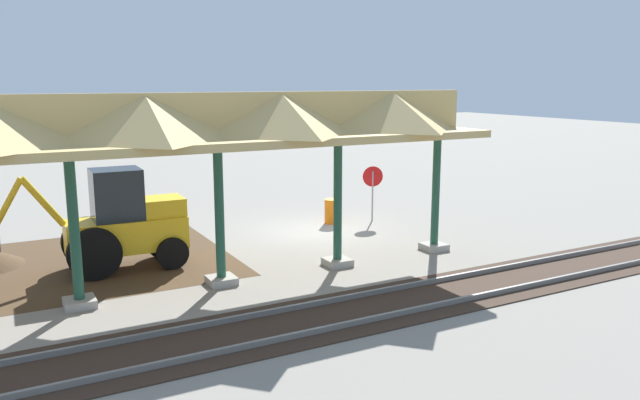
{
  "coord_description": "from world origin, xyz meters",
  "views": [
    {
      "loc": [
        10.0,
        18.65,
        5.2
      ],
      "look_at": [
        1.12,
        2.29,
        1.6
      ],
      "focal_mm": 35.0,
      "sensor_mm": 36.0,
      "label": 1
    }
  ],
  "objects": [
    {
      "name": "ground_plane",
      "position": [
        0.0,
        0.0,
        0.0
      ],
      "size": [
        120.0,
        120.0,
        0.0
      ],
      "primitive_type": "plane",
      "color": "gray"
    },
    {
      "name": "dirt_work_zone",
      "position": [
        8.58,
        0.2,
        0.0
      ],
      "size": [
        9.75,
        7.0,
        0.01
      ],
      "primitive_type": "cube",
      "color": "#4C3823",
      "rests_on": "ground"
    },
    {
      "name": "platform_canopy",
      "position": [
        4.89,
        3.88,
        4.16
      ],
      "size": [
        15.05,
        3.2,
        4.9
      ],
      "color": "#9E998E",
      "rests_on": "ground"
    },
    {
      "name": "rail_tracks",
      "position": [
        0.0,
        7.22,
        0.03
      ],
      "size": [
        60.0,
        2.58,
        0.15
      ],
      "color": "slate",
      "rests_on": "ground"
    },
    {
      "name": "stop_sign",
      "position": [
        -2.57,
        -0.43,
        1.48
      ],
      "size": [
        0.73,
        0.28,
        2.07
      ],
      "color": "gray",
      "rests_on": "ground"
    },
    {
      "name": "backhoe",
      "position": [
        6.86,
        1.26,
        1.26
      ],
      "size": [
        5.35,
        1.76,
        2.82
      ],
      "color": "yellow",
      "rests_on": "ground"
    },
    {
      "name": "traffic_barrel",
      "position": [
        -1.07,
        -0.82,
        0.45
      ],
      "size": [
        0.56,
        0.56,
        0.9
      ],
      "primitive_type": "cylinder",
      "color": "orange",
      "rests_on": "ground"
    }
  ]
}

